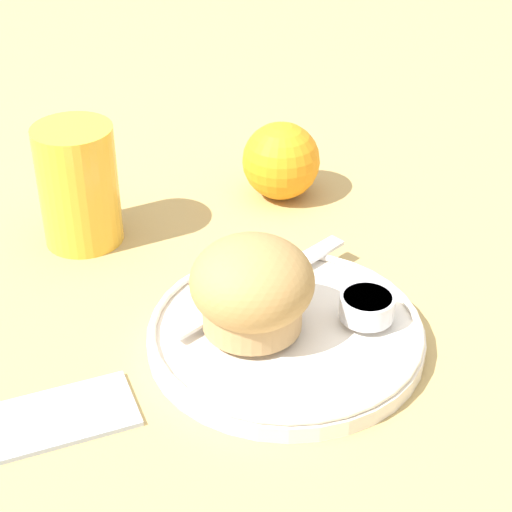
{
  "coord_description": "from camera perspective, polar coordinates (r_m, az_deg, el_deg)",
  "views": [
    {
      "loc": [
        -0.2,
        -0.51,
        0.44
      ],
      "look_at": [
        0.01,
        0.03,
        0.06
      ],
      "focal_mm": 60.0,
      "sensor_mm": 36.0,
      "label": 1
    }
  ],
  "objects": [
    {
      "name": "muffin",
      "position": [
        0.65,
        -0.26,
        -2.15
      ],
      "size": [
        0.1,
        0.1,
        0.08
      ],
      "color": "tan",
      "rests_on": "plate"
    },
    {
      "name": "juice_glass",
      "position": [
        0.81,
        -11.75,
        4.63
      ],
      "size": [
        0.07,
        0.07,
        0.12
      ],
      "color": "gold",
      "rests_on": "ground_plane"
    },
    {
      "name": "orange_fruit",
      "position": [
        0.87,
        1.68,
        6.36
      ],
      "size": [
        0.08,
        0.08,
        0.08
      ],
      "color": "orange",
      "rests_on": "ground_plane"
    },
    {
      "name": "butter_knife",
      "position": [
        0.72,
        0.42,
        -1.86
      ],
      "size": [
        0.19,
        0.09,
        0.0
      ],
      "rotation": [
        0.0,
        0.0,
        0.4
      ],
      "color": "silver",
      "rests_on": "plate"
    },
    {
      "name": "berry_pair",
      "position": [
        0.71,
        0.8,
        -1.67
      ],
      "size": [
        0.03,
        0.01,
        0.01
      ],
      "color": "maroon",
      "rests_on": "plate"
    },
    {
      "name": "plate",
      "position": [
        0.68,
        2.0,
        -5.19
      ],
      "size": [
        0.22,
        0.22,
        0.02
      ],
      "color": "silver",
      "rests_on": "ground_plane"
    },
    {
      "name": "cream_ramekin",
      "position": [
        0.68,
        7.41,
        -3.28
      ],
      "size": [
        0.04,
        0.04,
        0.02
      ],
      "color": "silver",
      "rests_on": "plate"
    },
    {
      "name": "folded_napkin",
      "position": [
        0.64,
        -12.96,
        -10.27
      ],
      "size": [
        0.11,
        0.06,
        0.01
      ],
      "color": "#B2BCCC",
      "rests_on": "ground_plane"
    },
    {
      "name": "ground_plane",
      "position": [
        0.7,
        -0.16,
        -5.24
      ],
      "size": [
        3.0,
        3.0,
        0.0
      ],
      "primitive_type": "plane",
      "color": "tan"
    }
  ]
}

